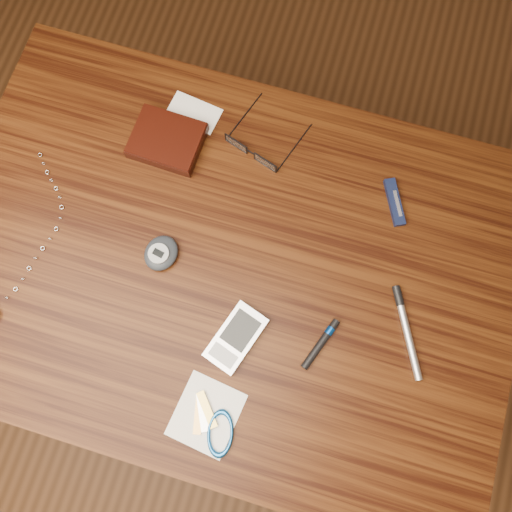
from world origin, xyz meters
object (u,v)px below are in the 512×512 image
object	(u,v)px
wallet_and_card	(168,140)
pocket_knife	(394,202)
eyeglasses	(253,150)
pda_phone	(236,338)
desk	(231,275)
notepad_keys	(213,424)
pedometer	(161,253)
silver_pen	(405,325)

from	to	relation	value
wallet_and_card	pocket_knife	size ratio (longest dim) A/B	1.85
eyeglasses	pda_phone	size ratio (longest dim) A/B	1.19
wallet_and_card	pocket_knife	distance (m)	0.42
desk	notepad_keys	world-z (taller)	notepad_keys
desk	pocket_knife	world-z (taller)	pocket_knife
wallet_and_card	pda_phone	world-z (taller)	wallet_and_card
notepad_keys	desk	bearing A→B (deg)	102.27
desk	wallet_and_card	size ratio (longest dim) A/B	6.29
pedometer	silver_pen	bearing A→B (deg)	0.20
desk	pocket_knife	xyz separation A→B (m)	(0.25, 0.19, 0.11)
silver_pen	wallet_and_card	bearing A→B (deg)	157.53
pocket_knife	wallet_and_card	bearing A→B (deg)	-179.44
pda_phone	wallet_and_card	bearing A→B (deg)	126.32
wallet_and_card	silver_pen	size ratio (longest dim) A/B	1.09
wallet_and_card	pedometer	distance (m)	0.21
desk	silver_pen	size ratio (longest dim) A/B	6.88
wallet_and_card	eyeglasses	world-z (taller)	wallet_and_card
wallet_and_card	pocket_knife	xyz separation A→B (m)	(0.42, 0.00, -0.01)
eyeglasses	pda_phone	bearing A→B (deg)	-78.13
notepad_keys	pedometer	bearing A→B (deg)	125.36
desk	wallet_and_card	distance (m)	0.28
desk	silver_pen	distance (m)	0.33
eyeglasses	wallet_and_card	bearing A→B (deg)	-170.80
desk	eyeglasses	xyz separation A→B (m)	(-0.02, 0.21, 0.11)
pda_phone	pocket_knife	xyz separation A→B (m)	(0.20, 0.30, -0.00)
desk	notepad_keys	distance (m)	0.28
pedometer	pocket_knife	distance (m)	0.42
wallet_and_card	pedometer	xyz separation A→B (m)	(0.06, -0.20, -0.00)
notepad_keys	silver_pen	distance (m)	0.35
eyeglasses	pda_phone	distance (m)	0.33
pda_phone	eyeglasses	bearing A→B (deg)	101.87
pda_phone	notepad_keys	xyz separation A→B (m)	(0.01, -0.14, -0.00)
desk	notepad_keys	xyz separation A→B (m)	(0.06, -0.26, 0.11)
eyeglasses	silver_pen	xyz separation A→B (m)	(0.33, -0.22, -0.00)
wallet_and_card	pda_phone	xyz separation A→B (m)	(0.22, -0.30, -0.01)
wallet_and_card	eyeglasses	size ratio (longest dim) A/B	1.09
pocket_knife	silver_pen	distance (m)	0.21
eyeglasses	notepad_keys	distance (m)	0.47
wallet_and_card	pedometer	size ratio (longest dim) A/B	2.17
pda_phone	pocket_knife	bearing A→B (deg)	57.07
pda_phone	silver_pen	distance (m)	0.28
pedometer	pda_phone	bearing A→B (deg)	-31.15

